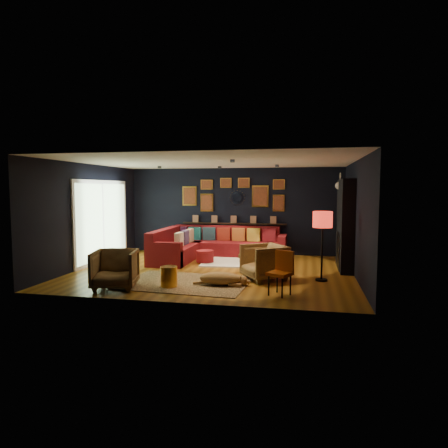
% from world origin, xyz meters
% --- Properties ---
extents(floor, '(6.50, 6.50, 0.00)m').
position_xyz_m(floor, '(0.00, 0.00, 0.00)').
color(floor, '#925F19').
rests_on(floor, ground).
extents(room_walls, '(6.50, 6.50, 6.50)m').
position_xyz_m(room_walls, '(0.00, 0.00, 1.59)').
color(room_walls, black).
rests_on(room_walls, ground).
extents(sectional, '(3.41, 2.69, 0.86)m').
position_xyz_m(sectional, '(-0.61, 1.81, 0.32)').
color(sectional, maroon).
rests_on(sectional, ground).
extents(ledge, '(3.20, 0.12, 0.04)m').
position_xyz_m(ledge, '(0.00, 2.68, 0.92)').
color(ledge, black).
rests_on(ledge, room_walls).
extents(gallery_wall, '(3.15, 0.04, 1.02)m').
position_xyz_m(gallery_wall, '(-0.01, 2.72, 1.81)').
color(gallery_wall, gold).
rests_on(gallery_wall, room_walls).
extents(sunburst_mirror, '(0.47, 0.16, 0.47)m').
position_xyz_m(sunburst_mirror, '(0.10, 2.72, 1.70)').
color(sunburst_mirror, silver).
rests_on(sunburst_mirror, room_walls).
extents(fireplace, '(0.31, 1.60, 2.20)m').
position_xyz_m(fireplace, '(3.09, 0.90, 1.02)').
color(fireplace, black).
rests_on(fireplace, ground).
extents(deer_head, '(0.50, 0.28, 0.45)m').
position_xyz_m(deer_head, '(3.14, 1.40, 2.05)').
color(deer_head, white).
rests_on(deer_head, fireplace).
extents(sliding_door, '(0.06, 2.80, 2.20)m').
position_xyz_m(sliding_door, '(-3.22, 0.60, 1.10)').
color(sliding_door, white).
rests_on(sliding_door, ground).
extents(ceiling_spots, '(3.30, 2.50, 0.06)m').
position_xyz_m(ceiling_spots, '(-0.00, 0.80, 2.56)').
color(ceiling_spots, black).
rests_on(ceiling_spots, room_walls).
extents(shag_rug, '(2.47, 1.88, 0.03)m').
position_xyz_m(shag_rug, '(0.63, 1.30, 0.02)').
color(shag_rug, white).
rests_on(shag_rug, ground).
extents(leopard_rug, '(2.70, 2.02, 0.01)m').
position_xyz_m(leopard_rug, '(-0.29, -1.32, 0.01)').
color(leopard_rug, tan).
rests_on(leopard_rug, ground).
extents(coffee_table, '(0.84, 0.65, 0.40)m').
position_xyz_m(coffee_table, '(1.00, -0.01, 0.35)').
color(coffee_table, brown).
rests_on(coffee_table, shag_rug).
extents(pouf, '(0.47, 0.47, 0.31)m').
position_xyz_m(pouf, '(-0.46, 0.95, 0.18)').
color(pouf, maroon).
rests_on(pouf, shag_rug).
extents(armchair_left, '(0.98, 0.94, 0.85)m').
position_xyz_m(armchair_left, '(-1.52, -2.05, 0.42)').
color(armchair_left, tan).
rests_on(armchair_left, ground).
extents(armchair_right, '(1.10, 1.11, 0.85)m').
position_xyz_m(armchair_right, '(1.28, -0.67, 0.42)').
color(armchair_right, tan).
rests_on(armchair_right, ground).
extents(gold_stool, '(0.34, 0.34, 0.42)m').
position_xyz_m(gold_stool, '(-0.51, -1.74, 0.21)').
color(gold_stool, gold).
rests_on(gold_stool, ground).
extents(orange_chair, '(0.52, 0.52, 0.82)m').
position_xyz_m(orange_chair, '(1.73, -1.85, 0.48)').
color(orange_chair, black).
rests_on(orange_chair, ground).
extents(floor_lamp, '(0.41, 0.41, 1.49)m').
position_xyz_m(floor_lamp, '(2.50, -0.55, 1.25)').
color(floor_lamp, black).
rests_on(floor_lamp, ground).
extents(dog, '(1.21, 0.64, 0.37)m').
position_xyz_m(dog, '(0.47, -1.40, 0.20)').
color(dog, '#B68946').
rests_on(dog, leopard_rug).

